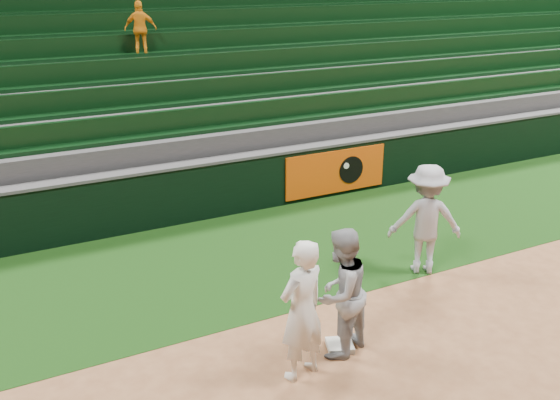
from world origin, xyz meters
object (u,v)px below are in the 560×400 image
object	(u,v)px
baserunner	(340,293)
base_coach	(426,219)
first_base	(340,345)
first_baseman	(302,310)

from	to	relation	value
baserunner	base_coach	xyz separation A→B (m)	(2.62, 1.41, 0.06)
first_base	first_baseman	distance (m)	1.23
first_baseman	base_coach	size ratio (longest dim) A/B	0.99
first_base	baserunner	xyz separation A→B (m)	(-0.07, -0.06, 0.88)
first_base	first_baseman	size ratio (longest dim) A/B	0.19
base_coach	baserunner	bearing A→B (deg)	56.46
first_baseman	first_base	bearing A→B (deg)	-175.23
first_baseman	base_coach	xyz separation A→B (m)	(3.33, 1.62, 0.02)
first_baseman	baserunner	distance (m)	0.74
base_coach	first_baseman	bearing A→B (deg)	54.12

